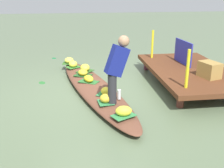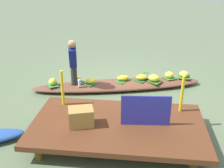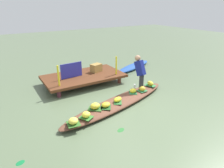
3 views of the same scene
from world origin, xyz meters
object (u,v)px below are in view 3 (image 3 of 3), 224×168
object	(u,v)px
banana_bunch_4	(118,99)
produce_crate	(96,68)
banana_bunch_2	(86,115)
banana_bunch_0	(133,91)
banana_bunch_1	(106,105)
banana_bunch_5	(142,89)
vendor_person	(140,71)
moored_boat	(134,66)
market_banner	(71,70)
banana_bunch_7	(95,106)
banana_bunch_3	(150,83)
water_bottle	(135,87)
vendor_boat	(119,102)
banana_bunch_6	(73,121)

from	to	relation	value
banana_bunch_4	produce_crate	world-z (taller)	produce_crate
banana_bunch_2	banana_bunch_0	bearing A→B (deg)	17.10
banana_bunch_1	banana_bunch_4	size ratio (longest dim) A/B	0.90
banana_bunch_2	produce_crate	world-z (taller)	produce_crate
banana_bunch_4	banana_bunch_5	world-z (taller)	banana_bunch_5
banana_bunch_1	vendor_person	distance (m)	1.91
moored_boat	banana_bunch_2	size ratio (longest dim) A/B	11.12
banana_bunch_4	banana_bunch_5	xyz separation A→B (m)	(1.21, 0.25, 0.01)
moored_boat	banana_bunch_5	xyz separation A→B (m)	(-1.74, -2.77, 0.17)
moored_boat	market_banner	bearing A→B (deg)	168.56
banana_bunch_7	market_banner	bearing A→B (deg)	84.60
banana_bunch_3	banana_bunch_4	size ratio (longest dim) A/B	0.88
moored_boat	water_bottle	world-z (taller)	water_bottle
vendor_boat	banana_bunch_0	bearing A→B (deg)	2.53
banana_bunch_4	water_bottle	xyz separation A→B (m)	(1.08, 0.52, 0.02)
banana_bunch_1	banana_bunch_5	distance (m)	1.74
banana_bunch_0	banana_bunch_1	bearing A→B (deg)	-162.93
banana_bunch_2	banana_bunch_5	xyz separation A→B (m)	(2.46, 0.59, -0.00)
banana_bunch_0	market_banner	distance (m)	2.59
banana_bunch_0	banana_bunch_3	world-z (taller)	banana_bunch_3
vendor_boat	moored_boat	size ratio (longest dim) A/B	1.69
moored_boat	vendor_person	distance (m)	3.19
banana_bunch_6	vendor_person	distance (m)	3.09
produce_crate	banana_bunch_2	bearing A→B (deg)	-122.02
banana_bunch_6	banana_bunch_1	bearing A→B (deg)	16.43
moored_boat	water_bottle	bearing A→B (deg)	-147.81
banana_bunch_0	water_bottle	xyz separation A→B (m)	(0.25, 0.22, 0.02)
moored_boat	banana_bunch_1	xyz separation A→B (m)	(-3.44, -3.12, 0.16)
vendor_person	water_bottle	bearing A→B (deg)	153.39
banana_bunch_5	vendor_person	world-z (taller)	vendor_person
banana_bunch_1	banana_bunch_3	distance (m)	2.36
banana_bunch_5	banana_bunch_6	xyz separation A→B (m)	(-2.87, -0.70, -0.00)
vendor_boat	banana_bunch_1	distance (m)	0.68
banana_bunch_3	banana_bunch_5	xyz separation A→B (m)	(-0.59, -0.23, -0.00)
vendor_boat	produce_crate	bearing A→B (deg)	66.33
market_banner	banana_bunch_5	bearing A→B (deg)	-54.84
banana_bunch_3	moored_boat	bearing A→B (deg)	65.47
market_banner	vendor_person	bearing A→B (deg)	-51.85
moored_boat	market_banner	world-z (taller)	market_banner
banana_bunch_2	banana_bunch_7	distance (m)	0.52
banana_bunch_2	banana_bunch_4	world-z (taller)	banana_bunch_2
banana_bunch_5	vendor_person	size ratio (longest dim) A/B	0.18
banana_bunch_5	banana_bunch_7	distance (m)	2.05
banana_bunch_5	banana_bunch_2	bearing A→B (deg)	-166.47
vendor_boat	banana_bunch_7	xyz separation A→B (m)	(-0.95, -0.14, 0.19)
vendor_boat	banana_bunch_5	size ratio (longest dim) A/B	20.27
moored_boat	banana_bunch_6	distance (m)	5.78
banana_bunch_2	banana_bunch_4	xyz separation A→B (m)	(1.25, 0.34, -0.01)
moored_boat	banana_bunch_3	distance (m)	2.79
banana_bunch_3	produce_crate	xyz separation A→B (m)	(-1.23, 2.09, 0.26)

